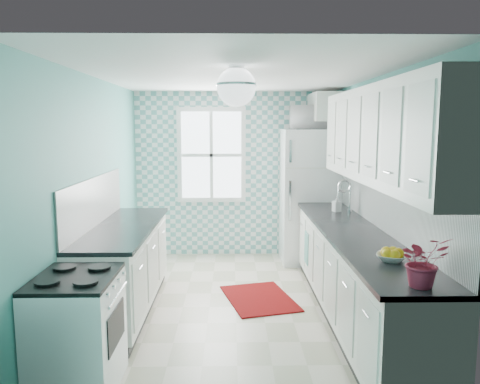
{
  "coord_description": "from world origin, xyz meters",
  "views": [
    {
      "loc": [
        -0.04,
        -4.94,
        1.98
      ],
      "look_at": [
        0.05,
        0.25,
        1.25
      ],
      "focal_mm": 35.0,
      "sensor_mm": 36.0,
      "label": 1
    }
  ],
  "objects_px": {
    "potted_plant": "(423,261)",
    "microwave": "(312,118)",
    "sink": "(335,214)",
    "ceiling_light": "(236,86)",
    "fruit_bowl": "(392,257)",
    "fridge": "(310,196)",
    "stove": "(78,332)"
  },
  "relations": [
    {
      "from": "potted_plant",
      "to": "microwave",
      "type": "distance_m",
      "value": 3.98
    },
    {
      "from": "sink",
      "to": "microwave",
      "type": "distance_m",
      "value": 1.7
    },
    {
      "from": "ceiling_light",
      "to": "fruit_bowl",
      "type": "relative_size",
      "value": 1.52
    },
    {
      "from": "potted_plant",
      "to": "microwave",
      "type": "xyz_separation_m",
      "value": [
        -0.09,
        3.85,
        1.0
      ]
    },
    {
      "from": "fruit_bowl",
      "to": "sink",
      "type": "bearing_deg",
      "value": 89.89
    },
    {
      "from": "sink",
      "to": "ceiling_light",
      "type": "bearing_deg",
      "value": -132.09
    },
    {
      "from": "sink",
      "to": "microwave",
      "type": "bearing_deg",
      "value": 93.06
    },
    {
      "from": "ceiling_light",
      "to": "fridge",
      "type": "bearing_deg",
      "value": 67.06
    },
    {
      "from": "fridge",
      "to": "microwave",
      "type": "height_order",
      "value": "microwave"
    },
    {
      "from": "ceiling_light",
      "to": "potted_plant",
      "type": "relative_size",
      "value": 1.02
    },
    {
      "from": "ceiling_light",
      "to": "microwave",
      "type": "xyz_separation_m",
      "value": [
        1.11,
        2.62,
        -0.22
      ]
    },
    {
      "from": "fridge",
      "to": "microwave",
      "type": "xyz_separation_m",
      "value": [
        0.0,
        0.0,
        1.14
      ]
    },
    {
      "from": "potted_plant",
      "to": "fruit_bowl",
      "type": "bearing_deg",
      "value": 90.0
    },
    {
      "from": "fridge",
      "to": "stove",
      "type": "distance_m",
      "value": 4.17
    },
    {
      "from": "microwave",
      "to": "fridge",
      "type": "bearing_deg",
      "value": 54.74
    },
    {
      "from": "sink",
      "to": "stove",
      "type": "bearing_deg",
      "value": -138.76
    },
    {
      "from": "sink",
      "to": "potted_plant",
      "type": "distance_m",
      "value": 2.63
    },
    {
      "from": "fridge",
      "to": "fruit_bowl",
      "type": "bearing_deg",
      "value": -90.58
    },
    {
      "from": "fridge",
      "to": "fruit_bowl",
      "type": "xyz_separation_m",
      "value": [
        0.09,
        -3.26,
        -0.0
      ]
    },
    {
      "from": "fridge",
      "to": "fruit_bowl",
      "type": "relative_size",
      "value": 8.42
    },
    {
      "from": "fridge",
      "to": "stove",
      "type": "bearing_deg",
      "value": -126.1
    },
    {
      "from": "fruit_bowl",
      "to": "potted_plant",
      "type": "bearing_deg",
      "value": -90.0
    },
    {
      "from": "ceiling_light",
      "to": "sink",
      "type": "distance_m",
      "value": 2.31
    },
    {
      "from": "ceiling_light",
      "to": "fridge",
      "type": "xyz_separation_m",
      "value": [
        1.11,
        2.62,
        -1.35
      ]
    },
    {
      "from": "ceiling_light",
      "to": "sink",
      "type": "xyz_separation_m",
      "value": [
        1.2,
        1.4,
        -1.39
      ]
    },
    {
      "from": "sink",
      "to": "fridge",
      "type": "bearing_deg",
      "value": 93.07
    },
    {
      "from": "ceiling_light",
      "to": "stove",
      "type": "bearing_deg",
      "value": -145.97
    },
    {
      "from": "ceiling_light",
      "to": "microwave",
      "type": "distance_m",
      "value": 2.86
    },
    {
      "from": "ceiling_light",
      "to": "stove",
      "type": "distance_m",
      "value": 2.36
    },
    {
      "from": "fruit_bowl",
      "to": "microwave",
      "type": "distance_m",
      "value": 3.45
    },
    {
      "from": "stove",
      "to": "microwave",
      "type": "height_order",
      "value": "microwave"
    },
    {
      "from": "sink",
      "to": "microwave",
      "type": "xyz_separation_m",
      "value": [
        -0.09,
        1.23,
        1.18
      ]
    }
  ]
}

